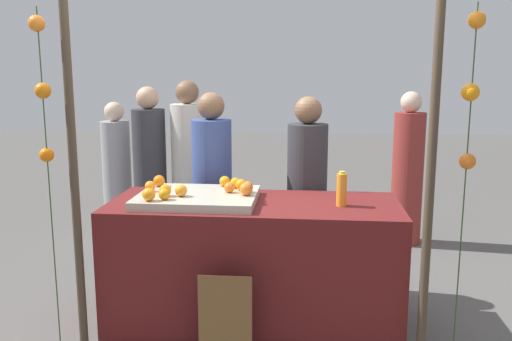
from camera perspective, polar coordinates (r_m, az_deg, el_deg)
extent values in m
plane|color=#565451|center=(4.16, -0.21, -15.43)|extent=(24.00, 24.00, 0.00)
cube|color=#5B1919|center=(3.99, -0.22, -9.61)|extent=(2.05, 0.83, 0.90)
cube|color=#B2AD99|center=(3.88, -6.13, -2.85)|extent=(0.83, 0.65, 0.06)
sphere|color=orange|center=(3.95, -1.58, -1.51)|extent=(0.08, 0.08, 0.08)
sphere|color=orange|center=(4.08, -3.30, -1.14)|extent=(0.08, 0.08, 0.08)
sphere|color=orange|center=(4.13, -10.13, -1.08)|extent=(0.09, 0.09, 0.09)
sphere|color=orange|center=(3.70, -11.18, -2.49)|extent=(0.09, 0.09, 0.09)
sphere|color=orange|center=(3.71, -9.59, -2.47)|extent=(0.08, 0.08, 0.08)
sphere|color=orange|center=(3.78, -1.06, -1.96)|extent=(0.09, 0.09, 0.09)
sphere|color=orange|center=(3.87, -2.82, -1.79)|extent=(0.07, 0.07, 0.07)
sphere|color=orange|center=(4.03, -2.19, -1.30)|extent=(0.08, 0.08, 0.08)
sphere|color=orange|center=(3.81, -9.50, -2.07)|extent=(0.08, 0.08, 0.08)
sphere|color=orange|center=(3.98, -11.04, -1.64)|extent=(0.08, 0.08, 0.08)
sphere|color=orange|center=(3.79, -7.87, -2.09)|extent=(0.08, 0.08, 0.08)
sphere|color=orange|center=(3.87, -0.91, -1.74)|extent=(0.08, 0.08, 0.08)
cylinder|color=orange|center=(3.77, 8.96, -2.02)|extent=(0.07, 0.07, 0.23)
cylinder|color=yellow|center=(3.74, 9.02, -0.21)|extent=(0.04, 0.04, 0.02)
cube|color=brown|center=(3.54, -3.26, -15.36)|extent=(0.34, 0.01, 0.58)
cube|color=black|center=(3.55, -3.22, -15.26)|extent=(0.32, 0.02, 0.56)
cylinder|color=#384C8C|center=(4.58, -4.59, -3.55)|extent=(0.33, 0.33, 1.42)
sphere|color=brown|center=(4.45, -4.74, 6.76)|extent=(0.22, 0.22, 0.22)
cylinder|color=#333338|center=(4.48, 5.32, -4.04)|extent=(0.32, 0.32, 1.40)
sphere|color=brown|center=(4.35, 5.50, 6.31)|extent=(0.22, 0.22, 0.22)
cylinder|color=beige|center=(5.53, -7.03, -0.78)|extent=(0.34, 0.34, 1.49)
sphere|color=brown|center=(5.43, -7.23, 8.14)|extent=(0.23, 0.23, 0.23)
cylinder|color=#333338|center=(5.63, -11.01, -0.96)|extent=(0.33, 0.33, 1.43)
sphere|color=tan|center=(5.53, -11.32, 7.48)|extent=(0.22, 0.22, 0.22)
cylinder|color=maroon|center=(5.91, 15.57, -0.85)|extent=(0.32, 0.32, 1.39)
sphere|color=beige|center=(5.81, 15.97, 6.92)|extent=(0.22, 0.22, 0.22)
cylinder|color=#99999E|center=(5.96, -14.33, -1.16)|extent=(0.30, 0.30, 1.29)
sphere|color=beige|center=(5.86, -14.66, 6.00)|extent=(0.20, 0.20, 0.20)
cylinder|color=#473828|center=(3.65, -18.55, -0.27)|extent=(0.06, 0.06, 2.35)
cylinder|color=#473828|center=(3.41, 17.81, -0.96)|extent=(0.06, 0.06, 2.35)
cylinder|color=#2D4C23|center=(3.70, -20.86, -1.43)|extent=(0.01, 0.01, 2.20)
sphere|color=orange|center=(3.65, -22.01, 14.11)|extent=(0.10, 0.10, 0.10)
sphere|color=orange|center=(3.63, -21.44, 7.80)|extent=(0.10, 0.10, 0.10)
sphere|color=orange|center=(3.68, -21.09, 1.54)|extent=(0.09, 0.09, 0.09)
cylinder|color=#2D4C23|center=(3.47, 21.00, -2.22)|extent=(0.01, 0.01, 2.20)
sphere|color=orange|center=(3.41, 22.15, 14.41)|extent=(0.10, 0.10, 0.10)
sphere|color=orange|center=(3.39, 21.56, 7.64)|extent=(0.10, 0.10, 0.10)
sphere|color=orange|center=(3.43, 21.29, 0.91)|extent=(0.10, 0.10, 0.10)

